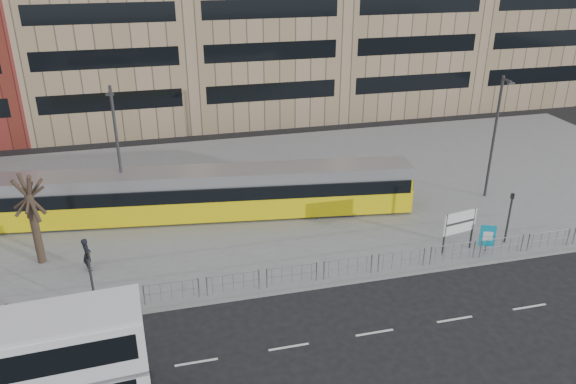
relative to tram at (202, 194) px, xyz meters
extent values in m
plane|color=black|center=(4.26, -9.33, -1.72)|extent=(120.00, 120.00, 0.00)
cube|color=gray|center=(4.26, 2.67, -1.64)|extent=(64.00, 24.00, 0.15)
cube|color=gray|center=(4.26, -9.28, -1.64)|extent=(64.00, 0.25, 0.17)
cube|color=#9B8164|center=(-5.74, 24.67, 9.28)|extent=(14.00, 16.00, 22.00)
cube|color=#9B8164|center=(22.26, 24.67, 8.78)|extent=(14.00, 16.00, 21.00)
cylinder|color=#919499|center=(6.26, -8.83, -0.52)|extent=(32.00, 0.05, 0.05)
cylinder|color=#919499|center=(6.26, -8.83, -1.02)|extent=(32.00, 0.04, 0.04)
cylinder|color=#919499|center=(-9.74, -8.83, -1.02)|extent=(0.07, 0.07, 1.10)
cube|color=white|center=(5.26, -13.33, -1.71)|extent=(62.00, 0.12, 0.01)
cylinder|color=black|center=(-5.88, -13.41, -1.23)|extent=(0.98, 0.34, 0.96)
cube|color=yellow|center=(0.00, 0.00, -0.67)|extent=(26.58, 5.99, 1.51)
cube|color=black|center=(0.00, 0.00, 0.37)|extent=(26.21, 5.98, 0.85)
cube|color=#AEAEB3|center=(0.00, 0.00, 1.18)|extent=(26.55, 5.79, 0.76)
cube|color=yellow|center=(12.56, -1.68, -0.05)|extent=(1.41, 2.26, 2.46)
cylinder|color=#2D2D30|center=(0.00, 0.00, 0.04)|extent=(2.53, 2.53, 2.84)
cube|color=#2D2D30|center=(8.44, -1.13, -1.33)|extent=(3.13, 2.74, 0.47)
cube|color=#2D2D30|center=(-8.44, 1.13, -1.33)|extent=(3.13, 2.74, 0.47)
cylinder|color=#2D2D30|center=(12.41, -8.06, -0.33)|extent=(0.11, 0.11, 2.47)
cylinder|color=#2D2D30|center=(14.31, -7.71, -0.33)|extent=(0.11, 0.11, 2.47)
cube|color=white|center=(13.36, -7.89, 0.26)|extent=(2.13, 0.47, 1.29)
cylinder|color=#2D2D30|center=(14.98, -8.26, -1.14)|extent=(0.06, 0.06, 0.86)
cube|color=#0C92B6|center=(14.98, -8.26, -0.60)|extent=(0.82, 0.37, 1.29)
cube|color=white|center=(14.98, -8.30, -0.60)|extent=(0.50, 0.20, 0.54)
imported|color=black|center=(-6.56, -4.89, -0.63)|extent=(0.64, 0.79, 1.87)
cylinder|color=#2D2D30|center=(-6.00, -8.63, -0.07)|extent=(0.12, 0.12, 3.00)
imported|color=#2D2D30|center=(-6.00, -8.63, 1.03)|extent=(0.23, 0.25, 1.00)
cylinder|color=#2D2D30|center=(16.63, -7.63, -0.07)|extent=(0.12, 0.12, 3.00)
imported|color=#2D2D30|center=(16.63, -7.63, 1.03)|extent=(0.17, 0.21, 1.00)
cylinder|color=#2D2D30|center=(-4.68, 0.91, 2.66)|extent=(0.18, 0.18, 8.45)
cylinder|color=#2D2D30|center=(-4.68, 0.51, 6.69)|extent=(0.14, 0.90, 0.14)
cube|color=#2D2D30|center=(-4.68, 0.06, 6.59)|extent=(0.45, 0.20, 0.12)
cylinder|color=#2D2D30|center=(19.09, -1.59, 2.57)|extent=(0.18, 0.18, 8.27)
cylinder|color=#2D2D30|center=(19.09, -1.99, 6.50)|extent=(0.14, 0.90, 0.14)
cube|color=#2D2D30|center=(19.09, -2.44, 6.40)|extent=(0.45, 0.20, 0.12)
cylinder|color=#30211A|center=(-9.11, -3.43, 0.47)|extent=(0.44, 0.44, 4.06)
camera|label=1|loc=(-2.51, -32.21, 14.48)|focal=35.00mm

